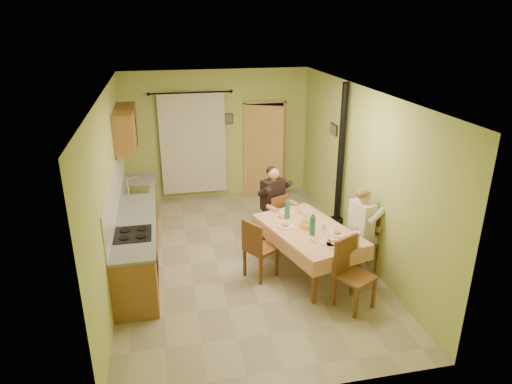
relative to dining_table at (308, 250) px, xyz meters
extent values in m
cube|color=tan|center=(-0.94, 0.62, -0.38)|extent=(4.00, 6.00, 0.01)
cube|color=#BBCB68|center=(-0.94, 3.62, 1.02)|extent=(4.00, 0.04, 2.80)
cube|color=#BBCB68|center=(-0.94, -2.38, 1.02)|extent=(4.00, 0.04, 2.80)
cube|color=#BBCB68|center=(-2.94, 0.62, 1.02)|extent=(0.04, 6.00, 2.80)
cube|color=#BBCB68|center=(1.06, 0.62, 1.02)|extent=(0.04, 6.00, 2.80)
cube|color=white|center=(-0.94, 0.62, 2.42)|extent=(4.00, 6.00, 0.04)
cube|color=brown|center=(-2.64, 1.02, 0.06)|extent=(0.60, 3.60, 0.88)
cube|color=gray|center=(-2.64, 1.02, 0.52)|extent=(0.64, 3.64, 0.04)
cube|color=white|center=(-2.93, 1.02, 0.85)|extent=(0.02, 3.60, 0.66)
cube|color=silver|center=(-2.64, 1.82, 0.53)|extent=(0.42, 0.42, 0.03)
cube|color=black|center=(-2.64, 0.02, 0.54)|extent=(0.52, 0.56, 0.02)
cube|color=black|center=(-2.35, 0.02, 0.07)|extent=(0.01, 0.55, 0.55)
cube|color=brown|center=(-2.76, 2.32, 1.57)|extent=(0.35, 1.40, 0.70)
cylinder|color=black|center=(-1.49, 3.50, 1.97)|extent=(1.70, 0.04, 0.04)
cube|color=silver|center=(-1.49, 3.52, 0.87)|extent=(1.40, 0.06, 2.20)
cube|color=black|center=(0.11, 3.60, 0.65)|extent=(0.84, 0.03, 2.06)
cube|color=tan|center=(-0.34, 3.59, 0.65)|extent=(0.06, 0.06, 2.12)
cube|color=tan|center=(0.56, 3.59, 0.65)|extent=(0.06, 0.06, 2.12)
cube|color=tan|center=(0.11, 3.59, 1.71)|extent=(0.96, 0.06, 0.06)
cube|color=tan|center=(0.07, 3.42, 0.64)|extent=(0.77, 0.36, 2.04)
cube|color=#EAA17A|center=(0.00, 0.00, 0.36)|extent=(1.52, 2.01, 0.04)
cube|color=#EAA17A|center=(0.25, -0.86, 0.25)|extent=(1.03, 0.31, 0.22)
cube|color=#EAA17A|center=(-0.25, 0.86, 0.25)|extent=(1.03, 0.31, 0.22)
cube|color=#EAA17A|center=(-0.51, -0.15, 0.25)|extent=(0.51, 1.72, 0.22)
cube|color=#EAA17A|center=(0.51, 0.15, 0.25)|extent=(0.51, 1.72, 0.22)
cylinder|color=white|center=(-0.17, 0.65, 0.39)|extent=(0.25, 0.25, 0.02)
ellipsoid|color=#CC7233|center=(-0.17, 0.65, 0.41)|extent=(0.12, 0.12, 0.05)
cylinder|color=white|center=(0.19, -0.60, 0.39)|extent=(0.25, 0.25, 0.02)
ellipsoid|color=#CC7233|center=(0.19, -0.60, 0.41)|extent=(0.12, 0.12, 0.05)
cylinder|color=white|center=(0.35, -0.28, 0.39)|extent=(0.25, 0.25, 0.02)
ellipsoid|color=#CC7233|center=(0.35, -0.28, 0.41)|extent=(0.12, 0.12, 0.05)
cylinder|color=white|center=(-0.35, 0.14, 0.39)|extent=(0.25, 0.25, 0.02)
ellipsoid|color=#CC7233|center=(-0.35, 0.14, 0.41)|extent=(0.12, 0.12, 0.05)
cylinder|color=yellow|center=(-0.01, 0.05, 0.42)|extent=(0.26, 0.26, 0.08)
cylinder|color=white|center=(0.15, -0.53, 0.39)|extent=(0.28, 0.28, 0.02)
cube|color=tan|center=(0.12, -0.53, 0.41)|extent=(0.06, 0.04, 0.03)
cube|color=tan|center=(0.15, -0.53, 0.41)|extent=(0.07, 0.07, 0.03)
cube|color=tan|center=(0.18, -0.57, 0.41)|extent=(0.06, 0.07, 0.03)
cube|color=tan|center=(0.15, -0.46, 0.41)|extent=(0.06, 0.07, 0.03)
cylinder|color=silver|center=(0.21, -0.07, 0.43)|extent=(0.07, 0.07, 0.10)
cylinder|color=silver|center=(0.05, 0.37, 0.43)|extent=(0.07, 0.07, 0.10)
cylinder|color=white|center=(0.46, -0.70, 0.50)|extent=(0.11, 0.11, 0.22)
cylinder|color=silver|center=(0.46, -0.70, 0.53)|extent=(0.02, 0.02, 0.30)
cube|color=brown|center=(-0.29, 1.12, 0.10)|extent=(0.50, 0.50, 0.04)
cube|color=brown|center=(-0.22, 0.97, 0.34)|extent=(0.36, 0.20, 0.43)
cube|color=brown|center=(0.34, -1.04, 0.10)|extent=(0.60, 0.60, 0.04)
cube|color=brown|center=(0.25, -0.86, 0.38)|extent=(0.42, 0.24, 0.51)
cube|color=brown|center=(0.83, -0.12, 0.10)|extent=(0.54, 0.54, 0.04)
cube|color=brown|center=(1.03, -0.07, 0.37)|extent=(0.15, 0.44, 0.51)
cube|color=brown|center=(-0.77, 0.02, 0.10)|extent=(0.57, 0.57, 0.04)
cube|color=brown|center=(-0.92, -0.08, 0.36)|extent=(0.26, 0.37, 0.47)
cube|color=black|center=(-0.25, 1.03, 0.18)|extent=(0.50, 0.51, 0.16)
cube|color=black|center=(-0.30, 1.15, 0.53)|extent=(0.46, 0.37, 0.54)
sphere|color=tan|center=(-0.30, 1.14, 0.92)|extent=(0.21, 0.21, 0.21)
ellipsoid|color=black|center=(-0.31, 1.18, 0.96)|extent=(0.21, 0.21, 0.16)
cube|color=silver|center=(0.93, -0.10, 0.18)|extent=(0.48, 0.45, 0.16)
cube|color=silver|center=(0.80, -0.13, 0.53)|extent=(0.31, 0.44, 0.54)
sphere|color=tan|center=(0.81, -0.13, 0.92)|extent=(0.21, 0.21, 0.21)
ellipsoid|color=olive|center=(0.78, -0.14, 0.96)|extent=(0.21, 0.21, 0.16)
cylinder|color=black|center=(0.96, 1.22, 1.02)|extent=(0.12, 0.12, 2.80)
cylinder|color=black|center=(0.96, 1.22, -0.23)|extent=(0.24, 0.24, 0.30)
cube|color=black|center=(-0.69, 3.59, 1.37)|extent=(0.19, 0.03, 0.23)
cube|color=brown|center=(1.03, 1.82, 1.47)|extent=(0.03, 0.31, 0.21)
camera|label=1|loc=(-2.12, -6.08, 3.49)|focal=32.00mm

